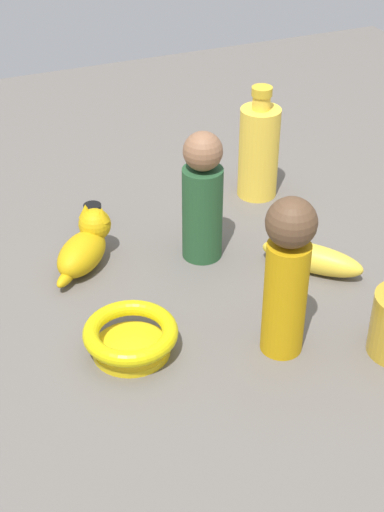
{
  "coord_description": "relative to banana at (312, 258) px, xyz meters",
  "views": [
    {
      "loc": [
        -0.91,
        0.37,
        0.73
      ],
      "look_at": [
        0.0,
        0.0,
        0.06
      ],
      "focal_mm": 53.77,
      "sensor_mm": 36.0,
      "label": 1
    }
  ],
  "objects": [
    {
      "name": "banana",
      "position": [
        0.0,
        0.0,
        0.0
      ],
      "size": [
        0.16,
        0.15,
        0.05
      ],
      "primitive_type": "ellipsoid",
      "rotation": [
        0.0,
        0.0,
        3.88
      ],
      "color": "gold",
      "rests_on": "ground"
    },
    {
      "name": "bottle_tall",
      "position": [
        0.26,
        -0.03,
        0.07
      ],
      "size": [
        0.07,
        0.07,
        0.21
      ],
      "color": "yellow",
      "rests_on": "ground"
    },
    {
      "name": "cat_figurine",
      "position": [
        0.16,
        0.34,
        0.01
      ],
      "size": [
        0.13,
        0.13,
        0.09
      ],
      "color": "#C3970D",
      "rests_on": "ground"
    },
    {
      "name": "person_figure_adult",
      "position": [
        -0.15,
        0.13,
        0.11
      ],
      "size": [
        0.09,
        0.09,
        0.24
      ],
      "color": "#C18C0C",
      "rests_on": "ground"
    },
    {
      "name": "nail_polish_jar",
      "position": [
        0.27,
        0.29,
        -0.0
      ],
      "size": [
        0.03,
        0.03,
        0.04
      ],
      "color": "#4D3C22",
      "rests_on": "ground"
    },
    {
      "name": "person_figure_child",
      "position": [
        0.11,
        0.15,
        0.09
      ],
      "size": [
        0.07,
        0.07,
        0.22
      ],
      "color": "#224D2B",
      "rests_on": "ground"
    },
    {
      "name": "bowl",
      "position": [
        -0.08,
        0.34,
        0.0
      ],
      "size": [
        0.13,
        0.13,
        0.05
      ],
      "color": "gold",
      "rests_on": "ground"
    },
    {
      "name": "ground",
      "position": [
        0.03,
        0.2,
        -0.02
      ],
      "size": [
        2.0,
        2.0,
        0.0
      ],
      "primitive_type": "plane",
      "color": "#5B5651"
    }
  ]
}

